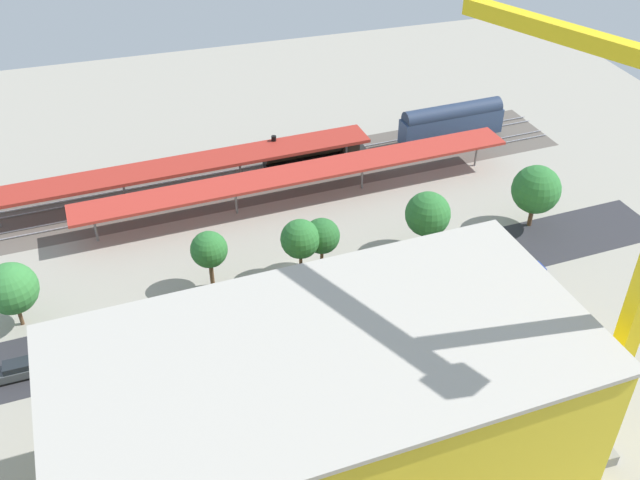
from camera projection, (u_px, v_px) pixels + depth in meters
ground_plane at (300, 270)px, 85.62m from camera, size 146.80×146.80×0.00m
rail_bed at (259, 178)px, 102.53m from camera, size 92.36×18.44×0.01m
street_asphalt at (313, 297)px, 81.63m from camera, size 92.12×14.38×0.01m
track_rails at (259, 177)px, 102.43m from camera, size 91.60×12.02×0.12m
platform_canopy_near at (300, 173)px, 95.43m from camera, size 59.84×8.43×4.50m
platform_canopy_far at (182, 166)px, 97.15m from camera, size 53.39×8.14×4.45m
locomotive at (315, 150)px, 105.60m from camera, size 15.64×3.70×5.17m
passenger_coach at (452, 122)px, 109.95m from camera, size 16.66×3.78×5.99m
parked_car_0 at (527, 271)px, 84.38m from camera, size 4.11×1.99×1.54m
parked_car_1 at (462, 280)px, 82.87m from camera, size 4.46×2.20×1.70m
parked_car_2 at (400, 296)px, 80.46m from camera, size 4.49×2.23×1.76m
parked_car_3 at (325, 312)px, 78.35m from camera, size 4.88×2.30×1.68m
parked_car_4 at (259, 321)px, 77.37m from camera, size 4.27×2.17×1.56m
parked_car_5 at (176, 338)px, 75.13m from camera, size 4.26×2.14×1.75m
parked_car_6 at (95, 354)px, 73.31m from camera, size 4.39×2.13×1.54m
parked_car_7 at (18, 371)px, 71.31m from camera, size 4.54×2.02×1.84m
construction_building at (326, 425)px, 56.77m from camera, size 40.61×21.55×16.04m
construction_roof_slab at (326, 350)px, 51.94m from camera, size 41.24×22.18×0.40m
tower_crane at (631, 256)px, 52.71m from camera, size 11.97×22.62×36.51m
box_truck_0 at (417, 313)px, 76.82m from camera, size 9.81×3.69×3.51m
box_truck_1 at (153, 380)px, 69.16m from camera, size 8.36×2.96×3.42m
box_truck_2 at (329, 347)px, 72.79m from camera, size 9.40×3.18×3.51m
street_tree_0 at (11, 289)px, 75.08m from camera, size 5.55×5.55×7.74m
street_tree_1 at (300, 239)px, 81.61m from camera, size 4.56×4.56×7.59m
street_tree_2 at (209, 250)px, 80.31m from camera, size 4.18×4.18×7.23m
street_tree_3 at (536, 190)px, 90.03m from camera, size 6.11×6.11×8.42m
street_tree_4 at (322, 236)px, 82.93m from camera, size 4.20×4.20×6.92m
street_tree_5 at (428, 214)px, 86.09m from camera, size 5.47×5.47×7.82m
traffic_light at (283, 300)px, 74.63m from camera, size 0.50×0.36×6.52m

